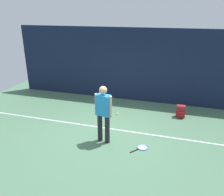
{
  "coord_description": "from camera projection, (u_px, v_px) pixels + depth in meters",
  "views": [
    {
      "loc": [
        1.99,
        -6.18,
        3.62
      ],
      "look_at": [
        0.0,
        0.4,
        1.0
      ],
      "focal_mm": 37.27,
      "sensor_mm": 36.0,
      "label": 1
    }
  ],
  "objects": [
    {
      "name": "ground_plane",
      "position": [
        108.0,
        132.0,
        7.36
      ],
      "size": [
        12.0,
        12.0,
        0.0
      ],
      "primitive_type": "plane",
      "color": "#4C7556"
    },
    {
      "name": "back_fence",
      "position": [
        130.0,
        65.0,
        9.51
      ],
      "size": [
        10.0,
        0.1,
        2.99
      ],
      "primitive_type": "cube",
      "color": "#141E38",
      "rests_on": "ground"
    },
    {
      "name": "court_line",
      "position": [
        110.0,
        129.0,
        7.54
      ],
      "size": [
        9.0,
        0.05,
        0.0
      ],
      "primitive_type": "cube",
      "color": "white",
      "rests_on": "ground"
    },
    {
      "name": "tennis_player",
      "position": [
        103.0,
        111.0,
        6.48
      ],
      "size": [
        0.52,
        0.29,
        1.7
      ],
      "rotation": [
        0.0,
        0.0,
        2.97
      ],
      "color": "black",
      "rests_on": "ground"
    },
    {
      "name": "tennis_racket",
      "position": [
        142.0,
        148.0,
        6.49
      ],
      "size": [
        0.51,
        0.59,
        0.03
      ],
      "rotation": [
        0.0,
        0.0,
        0.91
      ],
      "color": "black",
      "rests_on": "ground"
    },
    {
      "name": "backpack",
      "position": [
        181.0,
        112.0,
        8.29
      ],
      "size": [
        0.31,
        0.3,
        0.44
      ],
      "rotation": [
        0.0,
        0.0,
        0.07
      ],
      "color": "maroon",
      "rests_on": "ground"
    },
    {
      "name": "tennis_ball_near_player",
      "position": [
        117.0,
        114.0,
        8.54
      ],
      "size": [
        0.07,
        0.07,
        0.07
      ],
      "primitive_type": "sphere",
      "color": "#CCE033",
      "rests_on": "ground"
    }
  ]
}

